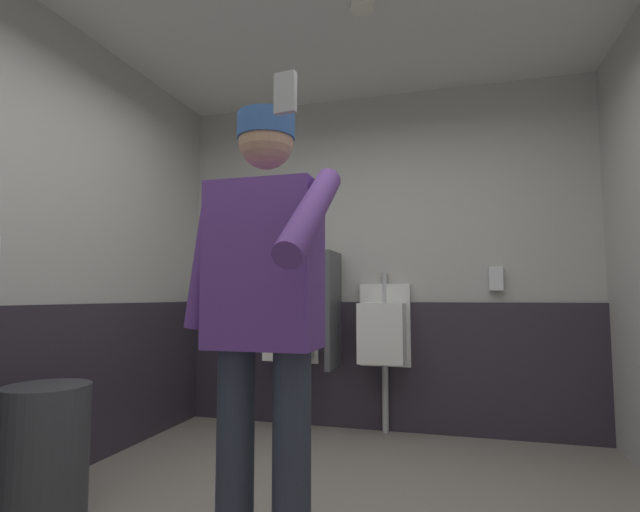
{
  "coord_description": "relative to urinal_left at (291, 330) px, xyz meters",
  "views": [
    {
      "loc": [
        0.58,
        -1.88,
        1.05
      ],
      "look_at": [
        -0.05,
        0.38,
        1.25
      ],
      "focal_mm": 26.82,
      "sensor_mm": 36.0,
      "label": 1
    }
  ],
  "objects": [
    {
      "name": "cell_phone",
      "position": [
        0.86,
        -2.55,
        0.81
      ],
      "size": [
        0.06,
        0.03,
        0.11
      ],
      "primitive_type": "cube",
      "rotation": [
        -0.01,
        0.0,
        -0.12
      ],
      "color": "silver"
    },
    {
      "name": "soap_dispenser",
      "position": [
        1.59,
        0.12,
        0.41
      ],
      "size": [
        0.1,
        0.07,
        0.18
      ],
      "primitive_type": "cube",
      "color": "silver"
    },
    {
      "name": "urinal_middle",
      "position": [
        0.75,
        0.0,
        0.0
      ],
      "size": [
        0.4,
        0.34,
        1.24
      ],
      "color": "white",
      "rests_on": "ground_plane"
    },
    {
      "name": "person",
      "position": [
        0.6,
        -2.05,
        0.24
      ],
      "size": [
        0.62,
        0.6,
        1.75
      ],
      "color": "#2D3342",
      "rests_on": "ground_plane"
    },
    {
      "name": "downlight_far",
      "position": [
        0.81,
        -1.13,
        1.93
      ],
      "size": [
        0.14,
        0.14,
        0.03
      ],
      "primitive_type": "cylinder",
      "color": "white"
    },
    {
      "name": "urinal_left",
      "position": [
        0.0,
        0.0,
        0.0
      ],
      "size": [
        0.4,
        0.34,
        1.24
      ],
      "color": "white",
      "rests_on": "ground_plane"
    },
    {
      "name": "privacy_divider_panel",
      "position": [
        0.37,
        -0.07,
        0.17
      ],
      "size": [
        0.04,
        0.4,
        0.9
      ],
      "primitive_type": "cube",
      "color": "#4C4C51"
    },
    {
      "name": "wall_back",
      "position": [
        0.7,
        0.22,
        0.58
      ],
      "size": [
        3.9,
        0.12,
        2.72
      ],
      "primitive_type": "cube",
      "color": "#B2B2AD",
      "rests_on": "ground_plane"
    },
    {
      "name": "trash_bin",
      "position": [
        -0.6,
        -1.82,
        -0.46
      ],
      "size": [
        0.4,
        0.4,
        0.63
      ],
      "primitive_type": "cylinder",
      "color": "#38383D",
      "rests_on": "ground_plane"
    },
    {
      "name": "wainscot_band_back",
      "position": [
        0.7,
        0.14,
        -0.28
      ],
      "size": [
        3.3,
        0.03,
        1.0
      ],
      "primitive_type": "cube",
      "color": "#2D2833",
      "rests_on": "ground_plane"
    }
  ]
}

